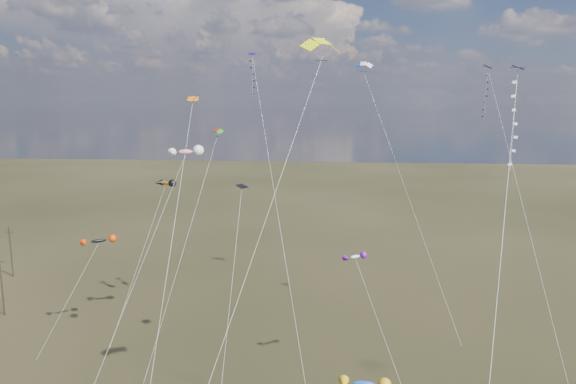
# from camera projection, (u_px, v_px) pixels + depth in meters

# --- Properties ---
(utility_pole_near) EXTENTS (1.40, 0.20, 8.00)m
(utility_pole_near) POSITION_uv_depth(u_px,v_px,m) (2.00, 285.00, 65.65)
(utility_pole_near) COLOR black
(utility_pole_near) RESTS_ON ground
(utility_pole_far) EXTENTS (1.40, 0.20, 8.00)m
(utility_pole_far) POSITION_uv_depth(u_px,v_px,m) (11.00, 251.00, 80.11)
(utility_pole_far) COLOR black
(utility_pole_far) RESTS_ON ground
(diamond_black_high) EXTENTS (4.64, 20.22, 31.12)m
(diamond_black_high) POSITION_uv_depth(u_px,v_px,m) (491.00, 109.00, 53.87)
(diamond_black_high) COLOR black
(diamond_black_high) RESTS_ON ground
(diamond_navy_tall) EXTENTS (8.92, 22.99, 32.53)m
(diamond_navy_tall) POSITION_uv_depth(u_px,v_px,m) (256.00, 97.00, 54.70)
(diamond_navy_tall) COLOR #0D0D4D
(diamond_navy_tall) RESTS_ON ground
(diamond_black_mid) EXTENTS (1.36, 17.24, 19.27)m
(diamond_black_mid) POSITION_uv_depth(u_px,v_px,m) (236.00, 243.00, 47.08)
(diamond_black_mid) COLOR black
(diamond_black_mid) RESTS_ON ground
(diamond_navy_right) EXTENTS (7.24, 20.04, 29.29)m
(diamond_navy_right) POSITION_uv_depth(u_px,v_px,m) (511.00, 150.00, 27.03)
(diamond_navy_right) COLOR #100C55
(diamond_navy_right) RESTS_ON ground
(diamond_orange_center) EXTENTS (1.77, 23.22, 27.77)m
(diamond_orange_center) POSITION_uv_depth(u_px,v_px,m) (178.00, 201.00, 40.57)
(diamond_orange_center) COLOR #CF680D
(diamond_orange_center) RESTS_ON ground
(parafoil_yellow) EXTENTS (11.13, 16.22, 31.93)m
(parafoil_yellow) POSITION_uv_depth(u_px,v_px,m) (321.00, 43.00, 33.64)
(parafoil_yellow) COLOR #F1F90B
(parafoil_yellow) RESTS_ON ground
(parafoil_blue_white) EXTENTS (12.42, 14.35, 32.63)m
(parafoil_blue_white) POSITION_uv_depth(u_px,v_px,m) (364.00, 65.00, 66.03)
(parafoil_blue_white) COLOR #2149AE
(parafoil_blue_white) RESTS_ON ground
(parafoil_tricolor) EXTENTS (5.40, 16.38, 24.44)m
(parafoil_tricolor) POSITION_uv_depth(u_px,v_px,m) (216.00, 132.00, 60.00)
(parafoil_tricolor) COLOR gold
(parafoil_tricolor) RESTS_ON ground
(novelty_black_orange) EXTENTS (6.33, 8.22, 12.01)m
(novelty_black_orange) POSITION_uv_depth(u_px,v_px,m) (99.00, 241.00, 58.72)
(novelty_black_orange) COLOR black
(novelty_black_orange) RESTS_ON ground
(novelty_orange_black) EXTENTS (5.10, 12.14, 17.67)m
(novelty_orange_black) POSITION_uv_depth(u_px,v_px,m) (165.00, 184.00, 64.52)
(novelty_orange_black) COLOR #C05D06
(novelty_orange_black) RESTS_ON ground
(novelty_white_purple) EXTENTS (6.43, 9.61, 12.94)m
(novelty_white_purple) POSITION_uv_depth(u_px,v_px,m) (356.00, 258.00, 49.31)
(novelty_white_purple) COLOR white
(novelty_white_purple) RESTS_ON ground
(novelty_redwhite_stripe) EXTENTS (6.83, 18.63, 22.60)m
(novelty_redwhite_stripe) POSITION_uv_depth(u_px,v_px,m) (185.00, 152.00, 55.47)
(novelty_redwhite_stripe) COLOR red
(novelty_redwhite_stripe) RESTS_ON ground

